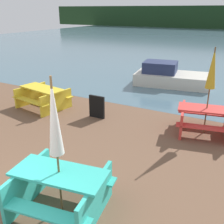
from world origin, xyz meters
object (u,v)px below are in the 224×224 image
(umbrella_white, at_px, (54,118))
(umbrella_gold, at_px, (212,69))
(picnic_table_red, at_px, (205,118))
(picnic_table_yellow, at_px, (43,96))
(picnic_table_teal, at_px, (60,188))
(signboard, at_px, (97,107))
(boat, at_px, (170,76))

(umbrella_white, bearing_deg, umbrella_gold, 70.17)
(picnic_table_red, relative_size, umbrella_gold, 0.74)
(picnic_table_yellow, height_order, umbrella_gold, umbrella_gold)
(picnic_table_teal, xyz_separation_m, picnic_table_red, (1.62, 4.49, -0.02))
(picnic_table_red, xyz_separation_m, signboard, (-3.35, -0.51, -0.08))
(picnic_table_yellow, xyz_separation_m, signboard, (2.22, 0.12, -0.07))
(picnic_table_yellow, height_order, boat, boat)
(umbrella_gold, bearing_deg, umbrella_white, -109.83)
(umbrella_gold, bearing_deg, boat, 118.07)
(picnic_table_teal, height_order, umbrella_gold, umbrella_gold)
(picnic_table_teal, relative_size, umbrella_gold, 0.74)
(picnic_table_red, bearing_deg, boat, 118.07)
(signboard, bearing_deg, umbrella_gold, 8.67)
(picnic_table_yellow, relative_size, picnic_table_red, 1.06)
(picnic_table_teal, height_order, picnic_table_red, picnic_table_teal)
(picnic_table_red, distance_m, umbrella_white, 4.96)
(umbrella_white, relative_size, boat, 0.67)
(picnic_table_yellow, bearing_deg, picnic_table_teal, -44.36)
(picnic_table_teal, relative_size, picnic_table_red, 1.01)
(picnic_table_red, height_order, signboard, picnic_table_red)
(umbrella_gold, height_order, signboard, umbrella_gold)
(picnic_table_teal, height_order, umbrella_white, umbrella_white)
(boat, bearing_deg, signboard, -108.59)
(picnic_table_red, distance_m, signboard, 3.38)
(umbrella_gold, bearing_deg, picnic_table_red, -90.00)
(picnic_table_teal, distance_m, signboard, 4.34)
(signboard, bearing_deg, umbrella_white, -66.56)
(umbrella_white, height_order, umbrella_gold, same)
(picnic_table_yellow, bearing_deg, signboard, 3.21)
(picnic_table_yellow, distance_m, picnic_table_red, 5.60)
(picnic_table_teal, bearing_deg, picnic_table_red, 70.17)
(boat, height_order, signboard, boat)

